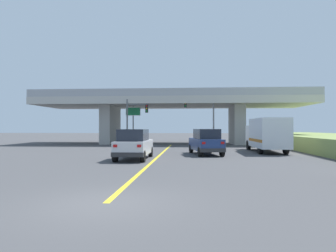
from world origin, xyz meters
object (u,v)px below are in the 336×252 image
object	(u,v)px
suv_lead	(134,144)
traffic_signal_farside	(134,116)
traffic_signal_nearside	(204,112)
highway_sign	(133,116)
suv_crossing	(206,142)
box_truck	(267,134)

from	to	relation	value
suv_lead	traffic_signal_farside	world-z (taller)	traffic_signal_farside
traffic_signal_nearside	highway_sign	world-z (taller)	traffic_signal_nearside
suv_crossing	highway_sign	bearing A→B (deg)	111.46
traffic_signal_nearside	highway_sign	size ratio (longest dim) A/B	1.28
traffic_signal_farside	highway_sign	distance (m)	1.97
traffic_signal_nearside	highway_sign	xyz separation A→B (m)	(-8.74, 1.27, -0.33)
traffic_signal_farside	suv_crossing	bearing A→B (deg)	-55.33
traffic_signal_nearside	traffic_signal_farside	bearing A→B (deg)	-175.66
suv_crossing	traffic_signal_nearside	size ratio (longest dim) A/B	0.79
suv_crossing	traffic_signal_farside	distance (m)	14.03
traffic_signal_nearside	box_truck	bearing A→B (deg)	-61.17
highway_sign	traffic_signal_nearside	bearing A→B (deg)	-8.29
suv_crossing	box_truck	size ratio (longest dim) A/B	0.68
suv_crossing	box_truck	bearing A→B (deg)	17.35
suv_crossing	highway_sign	distance (m)	15.88
box_truck	traffic_signal_farside	size ratio (longest dim) A/B	1.31
traffic_signal_farside	highway_sign	bearing A→B (deg)	104.51
suv_lead	traffic_signal_nearside	distance (m)	17.04
suv_lead	suv_crossing	xyz separation A→B (m)	(4.98, 3.92, -0.00)
traffic_signal_farside	suv_lead	bearing A→B (deg)	-79.36
box_truck	highway_sign	bearing A→B (deg)	142.97
suv_lead	box_truck	distance (m)	12.43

